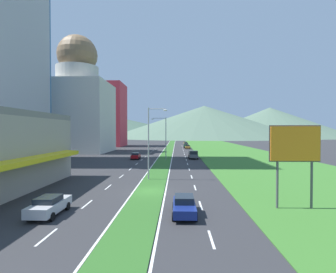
% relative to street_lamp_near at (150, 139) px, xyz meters
% --- Properties ---
extents(ground_plane, '(600.00, 600.00, 0.00)m').
position_rel_street_lamp_near_xyz_m(ground_plane, '(0.61, -7.20, -5.55)').
color(ground_plane, '#2D2D30').
extents(grass_median, '(3.20, 240.00, 0.06)m').
position_rel_street_lamp_near_xyz_m(grass_median, '(0.61, 52.80, -5.52)').
color(grass_median, '#2D6023').
rests_on(grass_median, ground_plane).
extents(grass_verge_right, '(24.00, 240.00, 0.06)m').
position_rel_street_lamp_near_xyz_m(grass_verge_right, '(21.21, 52.80, -5.52)').
color(grass_verge_right, '#387028').
rests_on(grass_verge_right, ground_plane).
extents(lane_dash_left_1, '(0.16, 2.80, 0.01)m').
position_rel_street_lamp_near_xyz_m(lane_dash_left_1, '(-4.49, -19.78, -5.55)').
color(lane_dash_left_1, silver).
rests_on(lane_dash_left_1, ground_plane).
extents(lane_dash_left_2, '(0.16, 2.80, 0.01)m').
position_rel_street_lamp_near_xyz_m(lane_dash_left_2, '(-4.49, -12.35, -5.55)').
color(lane_dash_left_2, silver).
rests_on(lane_dash_left_2, ground_plane).
extents(lane_dash_left_3, '(0.16, 2.80, 0.01)m').
position_rel_street_lamp_near_xyz_m(lane_dash_left_3, '(-4.49, -4.92, -5.55)').
color(lane_dash_left_3, silver).
rests_on(lane_dash_left_3, ground_plane).
extents(lane_dash_left_4, '(0.16, 2.80, 0.01)m').
position_rel_street_lamp_near_xyz_m(lane_dash_left_4, '(-4.49, 2.51, -5.55)').
color(lane_dash_left_4, silver).
rests_on(lane_dash_left_4, ground_plane).
extents(lane_dash_left_5, '(0.16, 2.80, 0.01)m').
position_rel_street_lamp_near_xyz_m(lane_dash_left_5, '(-4.49, 9.93, -5.55)').
color(lane_dash_left_5, silver).
rests_on(lane_dash_left_5, ground_plane).
extents(lane_dash_left_6, '(0.16, 2.80, 0.01)m').
position_rel_street_lamp_near_xyz_m(lane_dash_left_6, '(-4.49, 17.36, -5.55)').
color(lane_dash_left_6, silver).
rests_on(lane_dash_left_6, ground_plane).
extents(lane_dash_left_7, '(0.16, 2.80, 0.01)m').
position_rel_street_lamp_near_xyz_m(lane_dash_left_7, '(-4.49, 24.79, -5.55)').
color(lane_dash_left_7, silver).
rests_on(lane_dash_left_7, ground_plane).
extents(lane_dash_left_8, '(0.16, 2.80, 0.01)m').
position_rel_street_lamp_near_xyz_m(lane_dash_left_8, '(-4.49, 32.22, -5.55)').
color(lane_dash_left_8, silver).
rests_on(lane_dash_left_8, ground_plane).
extents(lane_dash_left_9, '(0.16, 2.80, 0.01)m').
position_rel_street_lamp_near_xyz_m(lane_dash_left_9, '(-4.49, 39.64, -5.55)').
color(lane_dash_left_9, silver).
rests_on(lane_dash_left_9, ground_plane).
extents(lane_dash_left_10, '(0.16, 2.80, 0.01)m').
position_rel_street_lamp_near_xyz_m(lane_dash_left_10, '(-4.49, 47.07, -5.55)').
color(lane_dash_left_10, silver).
rests_on(lane_dash_left_10, ground_plane).
extents(lane_dash_left_11, '(0.16, 2.80, 0.01)m').
position_rel_street_lamp_near_xyz_m(lane_dash_left_11, '(-4.49, 54.50, -5.55)').
color(lane_dash_left_11, silver).
rests_on(lane_dash_left_11, ground_plane).
extents(lane_dash_left_12, '(0.16, 2.80, 0.01)m').
position_rel_street_lamp_near_xyz_m(lane_dash_left_12, '(-4.49, 61.93, -5.55)').
color(lane_dash_left_12, silver).
rests_on(lane_dash_left_12, ground_plane).
extents(lane_dash_left_13, '(0.16, 2.80, 0.01)m').
position_rel_street_lamp_near_xyz_m(lane_dash_left_13, '(-4.49, 69.35, -5.55)').
color(lane_dash_left_13, silver).
rests_on(lane_dash_left_13, ground_plane).
extents(lane_dash_left_14, '(0.16, 2.80, 0.01)m').
position_rel_street_lamp_near_xyz_m(lane_dash_left_14, '(-4.49, 76.78, -5.55)').
color(lane_dash_left_14, silver).
rests_on(lane_dash_left_14, ground_plane).
extents(lane_dash_left_15, '(0.16, 2.80, 0.01)m').
position_rel_street_lamp_near_xyz_m(lane_dash_left_15, '(-4.49, 84.21, -5.55)').
color(lane_dash_left_15, silver).
rests_on(lane_dash_left_15, ground_plane).
extents(lane_dash_right_1, '(0.16, 2.80, 0.01)m').
position_rel_street_lamp_near_xyz_m(lane_dash_right_1, '(5.71, -19.78, -5.55)').
color(lane_dash_right_1, silver).
rests_on(lane_dash_right_1, ground_plane).
extents(lane_dash_right_2, '(0.16, 2.80, 0.01)m').
position_rel_street_lamp_near_xyz_m(lane_dash_right_2, '(5.71, -12.35, -5.55)').
color(lane_dash_right_2, silver).
rests_on(lane_dash_right_2, ground_plane).
extents(lane_dash_right_3, '(0.16, 2.80, 0.01)m').
position_rel_street_lamp_near_xyz_m(lane_dash_right_3, '(5.71, -4.92, -5.55)').
color(lane_dash_right_3, silver).
rests_on(lane_dash_right_3, ground_plane).
extents(lane_dash_right_4, '(0.16, 2.80, 0.01)m').
position_rel_street_lamp_near_xyz_m(lane_dash_right_4, '(5.71, 2.51, -5.55)').
color(lane_dash_right_4, silver).
rests_on(lane_dash_right_4, ground_plane).
extents(lane_dash_right_5, '(0.16, 2.80, 0.01)m').
position_rel_street_lamp_near_xyz_m(lane_dash_right_5, '(5.71, 9.93, -5.55)').
color(lane_dash_right_5, silver).
rests_on(lane_dash_right_5, ground_plane).
extents(lane_dash_right_6, '(0.16, 2.80, 0.01)m').
position_rel_street_lamp_near_xyz_m(lane_dash_right_6, '(5.71, 17.36, -5.55)').
color(lane_dash_right_6, silver).
rests_on(lane_dash_right_6, ground_plane).
extents(lane_dash_right_7, '(0.16, 2.80, 0.01)m').
position_rel_street_lamp_near_xyz_m(lane_dash_right_7, '(5.71, 24.79, -5.55)').
color(lane_dash_right_7, silver).
rests_on(lane_dash_right_7, ground_plane).
extents(lane_dash_right_8, '(0.16, 2.80, 0.01)m').
position_rel_street_lamp_near_xyz_m(lane_dash_right_8, '(5.71, 32.22, -5.55)').
color(lane_dash_right_8, silver).
rests_on(lane_dash_right_8, ground_plane).
extents(lane_dash_right_9, '(0.16, 2.80, 0.01)m').
position_rel_street_lamp_near_xyz_m(lane_dash_right_9, '(5.71, 39.64, -5.55)').
color(lane_dash_right_9, silver).
rests_on(lane_dash_right_9, ground_plane).
extents(lane_dash_right_10, '(0.16, 2.80, 0.01)m').
position_rel_street_lamp_near_xyz_m(lane_dash_right_10, '(5.71, 47.07, -5.55)').
color(lane_dash_right_10, silver).
rests_on(lane_dash_right_10, ground_plane).
extents(lane_dash_right_11, '(0.16, 2.80, 0.01)m').
position_rel_street_lamp_near_xyz_m(lane_dash_right_11, '(5.71, 54.50, -5.55)').
color(lane_dash_right_11, silver).
rests_on(lane_dash_right_11, ground_plane).
extents(lane_dash_right_12, '(0.16, 2.80, 0.01)m').
position_rel_street_lamp_near_xyz_m(lane_dash_right_12, '(5.71, 61.93, -5.55)').
color(lane_dash_right_12, silver).
rests_on(lane_dash_right_12, ground_plane).
extents(lane_dash_right_13, '(0.16, 2.80, 0.01)m').
position_rel_street_lamp_near_xyz_m(lane_dash_right_13, '(5.71, 69.35, -5.55)').
color(lane_dash_right_13, silver).
rests_on(lane_dash_right_13, ground_plane).
extents(lane_dash_right_14, '(0.16, 2.80, 0.01)m').
position_rel_street_lamp_near_xyz_m(lane_dash_right_14, '(5.71, 76.78, -5.55)').
color(lane_dash_right_14, silver).
rests_on(lane_dash_right_14, ground_plane).
extents(lane_dash_right_15, '(0.16, 2.80, 0.01)m').
position_rel_street_lamp_near_xyz_m(lane_dash_right_15, '(5.71, 84.21, -5.55)').
color(lane_dash_right_15, silver).
rests_on(lane_dash_right_15, ground_plane).
extents(edge_line_median_left, '(0.16, 240.00, 0.01)m').
position_rel_street_lamp_near_xyz_m(edge_line_median_left, '(-1.14, 52.80, -5.55)').
color(edge_line_median_left, silver).
rests_on(edge_line_median_left, ground_plane).
extents(edge_line_median_right, '(0.16, 240.00, 0.01)m').
position_rel_street_lamp_near_xyz_m(edge_line_median_right, '(2.36, 52.80, -5.55)').
color(edge_line_median_right, silver).
rests_on(edge_line_median_right, ground_plane).
extents(domed_building, '(19.76, 19.76, 36.80)m').
position_rel_street_lamp_near_xyz_m(domed_building, '(-27.89, 47.71, 9.71)').
color(domed_building, beige).
rests_on(domed_building, ground_plane).
extents(midrise_colored, '(16.26, 16.26, 27.31)m').
position_rel_street_lamp_near_xyz_m(midrise_colored, '(-27.89, 80.40, 8.10)').
color(midrise_colored, '#D83847').
rests_on(midrise_colored, ground_plane).
extents(hill_far_left, '(204.58, 204.58, 22.23)m').
position_rel_street_lamp_near_xyz_m(hill_far_left, '(-63.84, 292.48, 5.56)').
color(hill_far_left, '#3D5647').
rests_on(hill_far_left, ground_plane).
extents(hill_far_center, '(194.63, 194.63, 32.60)m').
position_rel_street_lamp_near_xyz_m(hill_far_center, '(31.50, 239.99, 10.75)').
color(hill_far_center, '#516B56').
rests_on(hill_far_center, ground_plane).
extents(hill_far_right, '(159.59, 159.59, 31.71)m').
position_rel_street_lamp_near_xyz_m(hill_far_right, '(102.18, 252.00, 10.30)').
color(hill_far_right, '#516B56').
rests_on(hill_far_right, ground_plane).
extents(street_lamp_near, '(2.66, 0.28, 9.76)m').
position_rel_street_lamp_near_xyz_m(street_lamp_near, '(0.00, 0.00, 0.00)').
color(street_lamp_near, '#99999E').
rests_on(street_lamp_near, ground_plane).
extents(street_lamp_mid, '(3.37, 0.52, 9.66)m').
position_rel_street_lamp_near_xyz_m(street_lamp_mid, '(0.70, 24.34, 0.03)').
color(street_lamp_mid, '#99999E').
rests_on(street_lamp_mid, ground_plane).
extents(billboard_roadside, '(4.29, 0.28, 7.09)m').
position_rel_street_lamp_near_xyz_m(billboard_roadside, '(13.54, -13.20, -0.36)').
color(billboard_roadside, '#4C4C51').
rests_on(billboard_roadside, ground_plane).
extents(car_0, '(1.96, 4.72, 1.51)m').
position_rel_street_lamp_near_xyz_m(car_0, '(7.23, 70.49, -4.78)').
color(car_0, '#0C5128').
rests_on(car_0, ground_plane).
extents(car_1, '(1.91, 4.60, 1.51)m').
position_rel_street_lamp_near_xyz_m(car_1, '(7.65, 92.07, -4.77)').
color(car_1, yellow).
rests_on(car_1, ground_plane).
extents(car_2, '(1.93, 4.02, 1.53)m').
position_rel_street_lamp_near_xyz_m(car_2, '(-6.12, 26.25, -4.77)').
color(car_2, maroon).
rests_on(car_2, ground_plane).
extents(car_3, '(1.92, 4.06, 1.46)m').
position_rel_street_lamp_near_xyz_m(car_3, '(7.48, 63.37, -4.81)').
color(car_3, '#C6842D').
rests_on(car_3, ground_plane).
extents(car_4, '(1.87, 4.53, 1.49)m').
position_rel_street_lamp_near_xyz_m(car_4, '(4.18, -15.11, -4.80)').
color(car_4, navy).
rests_on(car_4, ground_plane).
extents(car_5, '(1.95, 4.66, 1.63)m').
position_rel_street_lamp_near_xyz_m(car_5, '(7.44, 79.22, -4.74)').
color(car_5, slate).
rests_on(car_5, ground_plane).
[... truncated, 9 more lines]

